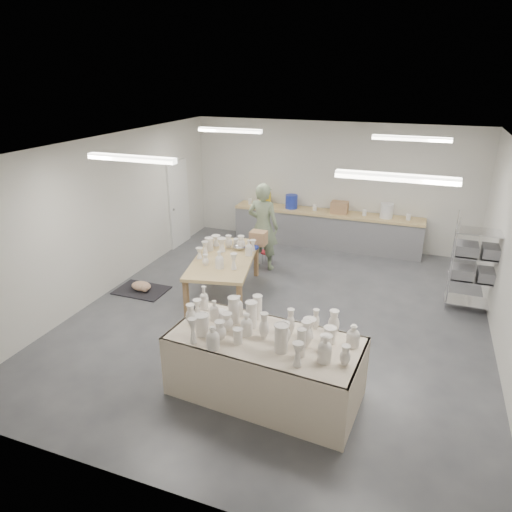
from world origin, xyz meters
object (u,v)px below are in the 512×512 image
at_px(potter, 263,227).
at_px(red_stool, 267,253).
at_px(drying_table, 265,364).
at_px(work_table, 228,255).

height_order(potter, red_stool, potter).
relative_size(drying_table, work_table, 1.10).
bearing_deg(red_stool, potter, -90.00).
distance_m(work_table, red_stool, 1.79).
bearing_deg(drying_table, red_stool, 113.14).
distance_m(work_table, potter, 1.44).
bearing_deg(potter, drying_table, 112.71).
bearing_deg(potter, work_table, 84.61).
height_order(drying_table, red_stool, drying_table).
xyz_separation_m(drying_table, work_table, (-1.67, 2.63, 0.34)).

